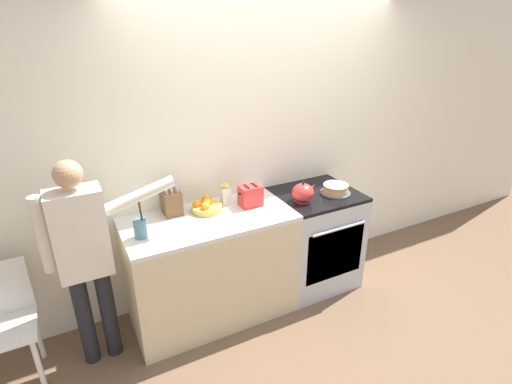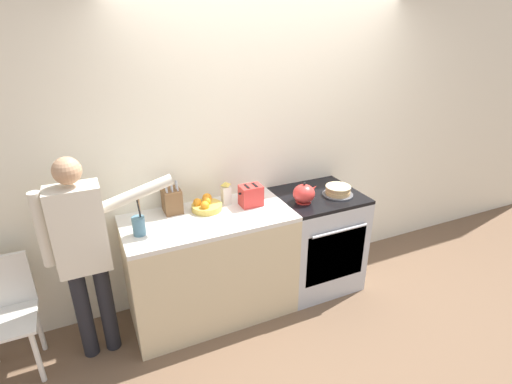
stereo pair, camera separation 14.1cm
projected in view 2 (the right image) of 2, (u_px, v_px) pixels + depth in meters
The scene contains 13 objects.
ground_plane at pixel (300, 310), 3.49m from camera, with size 16.00×16.00×0.00m, color brown.
wall_back at pixel (268, 147), 3.51m from camera, with size 8.00×0.04×2.60m.
counter_cabinet at pixel (211, 266), 3.31m from camera, with size 1.33×0.65×0.92m.
stove_range at pixel (316, 239), 3.69m from camera, with size 0.72×0.68×0.92m.
layer_cake at pixel (338, 191), 3.48m from camera, with size 0.27×0.27×0.08m.
tea_kettle at pixel (304, 194), 3.33m from camera, with size 0.23×0.18×0.18m.
knife_block at pixel (172, 200), 3.16m from camera, with size 0.14×0.17×0.29m.
utensil_crock at pixel (139, 225), 2.83m from camera, with size 0.09×0.09×0.34m.
fruit_bowl at pixel (206, 205), 3.22m from camera, with size 0.24×0.24×0.11m.
toaster at pixel (251, 195), 3.27m from camera, with size 0.19×0.13×0.18m.
milk_carton at pixel (226, 193), 3.30m from camera, with size 0.07×0.07×0.19m.
person_baker at pixel (84, 245), 2.71m from camera, with size 0.91×0.20×1.56m.
dining_chair at pixel (4, 309), 2.76m from camera, with size 0.40×0.40×0.86m.
Camera 2 is at (-1.51, -2.35, 2.36)m, focal length 28.00 mm.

